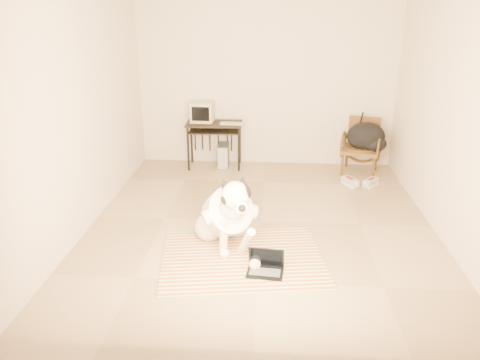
# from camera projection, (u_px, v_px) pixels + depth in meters

# --- Properties ---
(floor) EXTENTS (4.50, 4.50, 0.00)m
(floor) POSITION_uv_depth(u_px,v_px,m) (261.00, 221.00, 5.61)
(floor) COLOR tan
(floor) RESTS_ON ground
(wall_back) EXTENTS (4.50, 0.00, 4.50)m
(wall_back) POSITION_uv_depth(u_px,v_px,m) (266.00, 79.00, 7.24)
(wall_back) COLOR beige
(wall_back) RESTS_ON floor
(wall_front) EXTENTS (4.50, 0.00, 4.50)m
(wall_front) POSITION_uv_depth(u_px,v_px,m) (255.00, 185.00, 3.04)
(wall_front) COLOR beige
(wall_front) RESTS_ON floor
(wall_left) EXTENTS (0.00, 4.50, 4.50)m
(wall_left) POSITION_uv_depth(u_px,v_px,m) (86.00, 108.00, 5.27)
(wall_left) COLOR beige
(wall_left) RESTS_ON floor
(wall_right) EXTENTS (0.00, 4.50, 4.50)m
(wall_right) POSITION_uv_depth(u_px,v_px,m) (450.00, 113.00, 5.01)
(wall_right) COLOR beige
(wall_right) RESTS_ON floor
(rug) EXTENTS (1.80, 1.47, 0.02)m
(rug) POSITION_uv_depth(u_px,v_px,m) (243.00, 259.00, 4.78)
(rug) COLOR #CB5824
(rug) RESTS_ON floor
(dog) EXTENTS (0.74, 1.12, 0.92)m
(dog) POSITION_uv_depth(u_px,v_px,m) (227.00, 215.00, 4.93)
(dog) COLOR white
(dog) RESTS_ON rug
(laptop) EXTENTS (0.37, 0.28, 0.24)m
(laptop) POSITION_uv_depth(u_px,v_px,m) (266.00, 266.00, 4.51)
(laptop) COLOR black
(laptop) RESTS_ON rug
(computer_desk) EXTENTS (0.88, 0.51, 0.72)m
(computer_desk) POSITION_uv_depth(u_px,v_px,m) (214.00, 129.00, 7.28)
(computer_desk) COLOR black
(computer_desk) RESTS_ON floor
(crt_monitor) EXTENTS (0.36, 0.35, 0.31)m
(crt_monitor) POSITION_uv_depth(u_px,v_px,m) (203.00, 112.00, 7.29)
(crt_monitor) COLOR #BDB494
(crt_monitor) RESTS_ON computer_desk
(desk_keyboard) EXTENTS (0.36, 0.15, 0.02)m
(desk_keyboard) POSITION_uv_depth(u_px,v_px,m) (232.00, 124.00, 7.16)
(desk_keyboard) COLOR #BDB494
(desk_keyboard) RESTS_ON computer_desk
(pc_tower) EXTENTS (0.17, 0.39, 0.36)m
(pc_tower) POSITION_uv_depth(u_px,v_px,m) (223.00, 155.00, 7.48)
(pc_tower) COLOR #4D4D50
(pc_tower) RESTS_ON floor
(rattan_chair) EXTENTS (0.68, 0.66, 0.83)m
(rattan_chair) POSITION_uv_depth(u_px,v_px,m) (361.00, 146.00, 7.12)
(rattan_chair) COLOR brown
(rattan_chair) RESTS_ON floor
(backpack) EXTENTS (0.58, 0.48, 0.42)m
(backpack) POSITION_uv_depth(u_px,v_px,m) (367.00, 138.00, 6.99)
(backpack) COLOR black
(backpack) RESTS_ON rattan_chair
(sneaker_left) EXTENTS (0.24, 0.32, 0.10)m
(sneaker_left) POSITION_uv_depth(u_px,v_px,m) (350.00, 182.00, 6.72)
(sneaker_left) COLOR white
(sneaker_left) RESTS_ON floor
(sneaker_right) EXTENTS (0.28, 0.30, 0.10)m
(sneaker_right) POSITION_uv_depth(u_px,v_px,m) (371.00, 183.00, 6.70)
(sneaker_right) COLOR white
(sneaker_right) RESTS_ON floor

